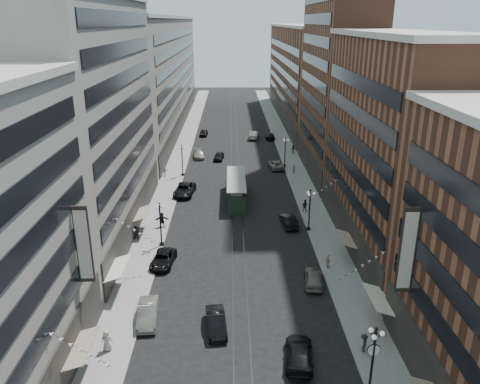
{
  "coord_description": "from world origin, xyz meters",
  "views": [
    {
      "loc": [
        -0.82,
        -22.88,
        25.62
      ],
      "look_at": [
        0.35,
        33.15,
        5.0
      ],
      "focal_mm": 35.0,
      "sensor_mm": 36.0,
      "label": 1
    }
  ],
  "objects": [
    {
      "name": "car_12",
      "position": [
        8.24,
        81.75,
        0.72
      ],
      "size": [
        2.06,
        4.99,
        1.44
      ],
      "primitive_type": "imported",
      "rotation": [
        0.0,
        0.0,
        3.14
      ],
      "color": "black",
      "rests_on": "ground"
    },
    {
      "name": "car_14",
      "position": [
        4.5,
        82.13,
        0.89
      ],
      "size": [
        2.47,
        5.57,
        1.78
      ],
      "primitive_type": "imported",
      "rotation": [
        0.0,
        0.0,
        3.03
      ],
      "color": "slate",
      "rests_on": "ground"
    },
    {
      "name": "lamppost_se_mid",
      "position": [
        9.2,
        60.0,
        3.1
      ],
      "size": [
        1.03,
        1.14,
        5.52
      ],
      "color": "black",
      "rests_on": "sidewalk_east"
    },
    {
      "name": "car_7",
      "position": [
        -8.04,
        45.7,
        0.84
      ],
      "size": [
        3.44,
        6.32,
        1.68
      ],
      "primitive_type": "imported",
      "rotation": [
        0.0,
        0.0,
        -0.11
      ],
      "color": "black",
      "rests_on": "ground"
    },
    {
      "name": "pedestrian_9",
      "position": [
        11.94,
        68.93,
        1.07
      ],
      "size": [
        1.26,
        0.72,
        1.84
      ],
      "primitive_type": "imported",
      "rotation": [
        0.0,
        0.0,
        -0.2
      ],
      "color": "black",
      "rests_on": "sidewalk_east"
    },
    {
      "name": "building_west_far",
      "position": [
        -17.0,
        96.0,
        13.0
      ],
      "size": [
        8.0,
        90.0,
        26.0
      ],
      "primitive_type": "cube",
      "color": "gray",
      "rests_on": "ground"
    },
    {
      "name": "building_east_mid",
      "position": [
        17.0,
        28.0,
        12.0
      ],
      "size": [
        8.0,
        30.0,
        24.0
      ],
      "primitive_type": "cube",
      "color": "brown",
      "rests_on": "ground"
    },
    {
      "name": "lamppost_sw_far",
      "position": [
        -9.2,
        28.0,
        3.1
      ],
      "size": [
        1.03,
        1.14,
        5.52
      ],
      "color": "black",
      "rests_on": "sidewalk_west"
    },
    {
      "name": "lamppost_sw_mid",
      "position": [
        -9.2,
        55.0,
        3.1
      ],
      "size": [
        1.03,
        1.14,
        5.52
      ],
      "color": "black",
      "rests_on": "sidewalk_west"
    },
    {
      "name": "building_west_mid",
      "position": [
        -17.0,
        33.0,
        14.0
      ],
      "size": [
        8.0,
        36.0,
        28.0
      ],
      "primitive_type": "cube",
      "color": "gray",
      "rests_on": "ground"
    },
    {
      "name": "pedestrian_5",
      "position": [
        -9.87,
        33.44,
        1.12
      ],
      "size": [
        1.86,
        0.77,
        1.95
      ],
      "primitive_type": "imported",
      "rotation": [
        0.0,
        0.0,
        0.14
      ],
      "color": "black",
      "rests_on": "sidewalk_west"
    },
    {
      "name": "car_2",
      "position": [
        -8.4,
        23.41,
        0.69
      ],
      "size": [
        2.79,
        5.15,
        1.37
      ],
      "primitive_type": "imported",
      "rotation": [
        0.0,
        0.0,
        -0.11
      ],
      "color": "black",
      "rests_on": "ground"
    },
    {
      "name": "car_8",
      "position": [
        -7.09,
        66.59,
        0.74
      ],
      "size": [
        2.52,
        5.25,
        1.47
      ],
      "primitive_type": "imported",
      "rotation": [
        0.0,
        0.0,
        0.09
      ],
      "color": "gray",
      "rests_on": "ground"
    },
    {
      "name": "streetcar",
      "position": [
        0.0,
        43.37,
        1.59
      ],
      "size": [
        2.76,
        12.46,
        3.45
      ],
      "color": "#203321",
      "rests_on": "ground"
    },
    {
      "name": "pedestrian_4",
      "position": [
        9.74,
        22.18,
        0.93
      ],
      "size": [
        0.74,
        1.0,
        1.55
      ],
      "primitive_type": "imported",
      "rotation": [
        0.0,
        0.0,
        1.99
      ],
      "color": "#B9B099",
      "rests_on": "sidewalk_east"
    },
    {
      "name": "ground",
      "position": [
        0.0,
        60.0,
        0.0
      ],
      "size": [
        220.0,
        220.0,
        0.0
      ],
      "primitive_type": "plane",
      "color": "black",
      "rests_on": "ground"
    },
    {
      "name": "pedestrian_2",
      "position": [
        -12.5,
        29.55,
        1.03
      ],
      "size": [
        0.97,
        0.76,
        1.76
      ],
      "primitive_type": "imported",
      "rotation": [
        0.0,
        0.0,
        -0.39
      ],
      "color": "black",
      "rests_on": "sidewalk_west"
    },
    {
      "name": "rail_west",
      "position": [
        -0.7,
        70.0,
        0.01
      ],
      "size": [
        0.12,
        180.0,
        0.02
      ],
      "primitive_type": "cube",
      "color": "#2D2D33",
      "rests_on": "ground"
    },
    {
      "name": "car_9",
      "position": [
        -7.12,
        85.41,
        0.74
      ],
      "size": [
        1.97,
        4.42,
        1.48
      ],
      "primitive_type": "imported",
      "rotation": [
        0.0,
        0.0,
        -0.05
      ],
      "color": "black",
      "rests_on": "ground"
    },
    {
      "name": "building_east_far",
      "position": [
        17.0,
        105.0,
        12.0
      ],
      "size": [
        8.0,
        72.0,
        24.0
      ],
      "primitive_type": "cube",
      "color": "brown",
      "rests_on": "ground"
    },
    {
      "name": "car_10",
      "position": [
        6.8,
        33.52,
        0.77
      ],
      "size": [
        2.13,
        4.82,
        1.54
      ],
      "primitive_type": "imported",
      "rotation": [
        0.0,
        0.0,
        3.25
      ],
      "color": "black",
      "rests_on": "ground"
    },
    {
      "name": "car_1",
      "position": [
        -8.4,
        13.06,
        0.81
      ],
      "size": [
        2.13,
        5.02,
        1.61
      ],
      "primitive_type": "imported",
      "rotation": [
        0.0,
        0.0,
        0.09
      ],
      "color": "slate",
      "rests_on": "ground"
    },
    {
      "name": "pedestrian_8",
      "position": [
        10.21,
        55.04,
        1.04
      ],
      "size": [
        0.78,
        0.73,
        1.79
      ],
      "primitive_type": "imported",
      "rotation": [
        0.0,
        0.0,
        3.78
      ],
      "color": "#9F9A84",
      "rests_on": "sidewalk_east"
    },
    {
      "name": "building_east_tower",
      "position": [
        17.0,
        56.0,
        21.0
      ],
      "size": [
        8.0,
        26.0,
        42.0
      ],
      "primitive_type": "cube",
      "color": "brown",
      "rests_on": "ground"
    },
    {
      "name": "pedestrian_7",
      "position": [
        9.63,
        38.39,
        0.98
      ],
      "size": [
        0.91,
        0.72,
        1.66
      ],
      "primitive_type": "imported",
      "rotation": [
        0.0,
        0.0,
        2.75
      ],
      "color": "black",
      "rests_on": "sidewalk_east"
    },
    {
      "name": "car_5",
      "position": [
        -2.2,
        11.66,
        0.76
      ],
      "size": [
        2.14,
        4.77,
        1.52
      ],
      "primitive_type": "imported",
      "rotation": [
        0.0,
        0.0,
        0.12
      ],
      "color": "black",
      "rests_on": "ground"
    },
    {
      "name": "pedestrian_3",
      "position": [
        9.92,
        8.32,
        0.96
      ],
      "size": [
        0.86,
        1.14,
        1.63
      ],
      "primitive_type": "imported",
      "rotation": [
        0.0,
        0.0,
        4.25
      ],
      "color": "black",
      "rests_on": "sidewalk_east"
    },
    {
      "name": "sidewalk_west",
      "position": [
        -11.0,
        70.0,
        0.07
      ],
      "size": [
        4.0,
        180.0,
        0.15
      ],
      "primitive_type": "cube",
      "color": "gray",
      "rests_on": "ground"
    },
    {
      "name": "car_4",
      "position": [
        7.63,
        19.0,
        0.78
      ],
      "size": [
        2.41,
        4.76,
        1.56
      ],
      "primitive_type": "imported",
      "rotation": [
        0.0,
        0.0,
        3.01
      ],
      "color": "slate",
      "rests_on": "ground"
    },
    {
      "name": "lamppost_se_far",
      "position": [
        9.2,
        32.0,
        3.1
      ],
      "size": [
        1.03,
        1.14,
        5.52
      ],
      "color": "black",
      "rests_on": "sidewalk_east"
    },
    {
      "name": "car_11",
      "position": [
        7.48,
        59.19,
        0.74
      ],
      "size": [
        3.08,
        5.57,
        1.48
      ],
      "primitive_type": "imported",
      "rotation": [
        0.0,
        0.0,
        3.26
      ],
      "color": "gray",
      "rests_on": "ground"
    },
    {
      "name": "pedestrian_6",
      "position": [
        -12.27,
        54.75,
        1.03
      ],
      "size": [
        1.1,
        0.67,
        1.75
      ],
      "primitive_type": "imported",
      "rotation": [
        0.0,
        0.0,
        3.36
      ],
      "color": "#BDB79D",
      "rests_on": "sidewalk_west"
    },
    {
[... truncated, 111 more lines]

